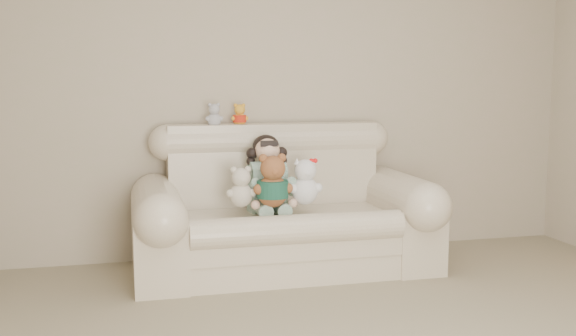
# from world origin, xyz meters

# --- Properties ---
(wall_back) EXTENTS (4.50, 0.00, 4.50)m
(wall_back) POSITION_xyz_m (0.00, 2.50, 1.30)
(wall_back) COLOR #B3A08E
(wall_back) RESTS_ON ground
(sofa) EXTENTS (2.10, 0.95, 1.03)m
(sofa) POSITION_xyz_m (-0.22, 2.00, 0.52)
(sofa) COLOR beige
(sofa) RESTS_ON floor
(seated_child) EXTENTS (0.39, 0.45, 0.55)m
(seated_child) POSITION_xyz_m (-0.33, 2.08, 0.70)
(seated_child) COLOR #33795D
(seated_child) RESTS_ON sofa
(brown_teddy) EXTENTS (0.28, 0.22, 0.42)m
(brown_teddy) POSITION_xyz_m (-0.34, 1.83, 0.71)
(brown_teddy) COLOR brown
(brown_teddy) RESTS_ON sofa
(white_cat) EXTENTS (0.25, 0.19, 0.38)m
(white_cat) POSITION_xyz_m (-0.11, 1.87, 0.69)
(white_cat) COLOR white
(white_cat) RESTS_ON sofa
(cream_teddy) EXTENTS (0.22, 0.18, 0.32)m
(cream_teddy) POSITION_xyz_m (-0.55, 1.88, 0.66)
(cream_teddy) COLOR beige
(cream_teddy) RESTS_ON sofa
(yellow_mini_bear) EXTENTS (0.14, 0.12, 0.20)m
(yellow_mini_bear) POSITION_xyz_m (-0.47, 2.37, 1.11)
(yellow_mini_bear) COLOR gold
(yellow_mini_bear) RESTS_ON sofa
(grey_mini_plush) EXTENTS (0.14, 0.11, 0.20)m
(grey_mini_plush) POSITION_xyz_m (-0.66, 2.34, 1.11)
(grey_mini_plush) COLOR #B4B3BA
(grey_mini_plush) RESTS_ON sofa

